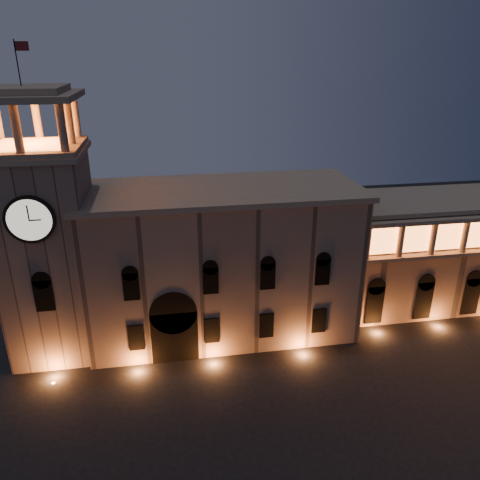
# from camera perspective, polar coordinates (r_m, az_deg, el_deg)

# --- Properties ---
(ground) EXTENTS (160.00, 160.00, 0.00)m
(ground) POSITION_cam_1_polar(r_m,az_deg,el_deg) (42.13, 5.44, -26.27)
(ground) COLOR black
(ground) RESTS_ON ground
(government_building) EXTENTS (30.80, 12.80, 17.60)m
(government_building) POSITION_cam_1_polar(r_m,az_deg,el_deg) (54.12, -2.25, -2.66)
(government_building) COLOR #90735E
(government_building) RESTS_ON ground
(clock_tower) EXTENTS (9.80, 9.80, 32.40)m
(clock_tower) POSITION_cam_1_polar(r_m,az_deg,el_deg) (52.88, -22.37, -0.62)
(clock_tower) COLOR #90735E
(clock_tower) RESTS_ON ground
(colonnade_wing) EXTENTS (40.60, 11.50, 14.50)m
(colonnade_wing) POSITION_cam_1_polar(r_m,az_deg,el_deg) (69.07, 26.81, -0.80)
(colonnade_wing) COLOR #8A6D58
(colonnade_wing) RESTS_ON ground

